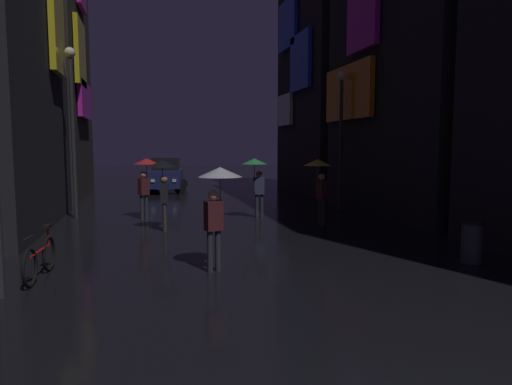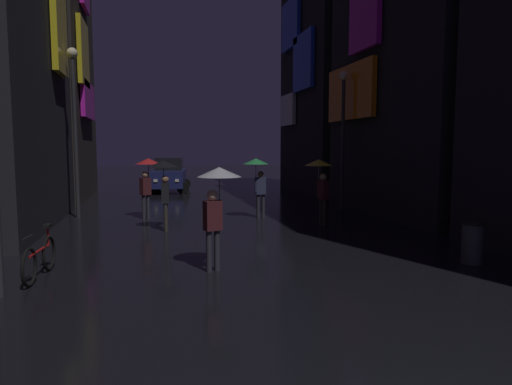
{
  "view_description": "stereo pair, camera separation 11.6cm",
  "coord_description": "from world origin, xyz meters",
  "px_view_note": "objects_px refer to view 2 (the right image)",
  "views": [
    {
      "loc": [
        -2.6,
        -2.37,
        2.53
      ],
      "look_at": [
        0.0,
        8.28,
        1.43
      ],
      "focal_mm": 32.0,
      "sensor_mm": 36.0,
      "label": 1
    },
    {
      "loc": [
        -2.48,
        -2.39,
        2.53
      ],
      "look_at": [
        0.0,
        8.28,
        1.43
      ],
      "focal_mm": 32.0,
      "sensor_mm": 36.0,
      "label": 2
    }
  ],
  "objects_px": {
    "pedestrian_midstreet_centre_clear": "(217,189)",
    "car_distant": "(169,175)",
    "pedestrian_midstreet_left_yellow": "(320,173)",
    "streetlamp_right_far": "(343,124)",
    "bicycle_parked_at_storefront": "(40,258)",
    "pedestrian_far_right_black": "(164,175)",
    "streetlamp_left_far": "(75,114)",
    "pedestrian_near_crossing_green": "(257,171)",
    "pedestrian_foreground_right_red": "(147,171)",
    "trash_bin": "(472,242)"
  },
  "relations": [
    {
      "from": "streetlamp_right_far",
      "to": "car_distant",
      "type": "bearing_deg",
      "value": 125.02
    },
    {
      "from": "pedestrian_midstreet_left_yellow",
      "to": "streetlamp_right_far",
      "type": "xyz_separation_m",
      "value": [
        2.16,
        3.16,
        1.76
      ]
    },
    {
      "from": "pedestrian_midstreet_centre_clear",
      "to": "streetlamp_left_far",
      "type": "height_order",
      "value": "streetlamp_left_far"
    },
    {
      "from": "pedestrian_foreground_right_red",
      "to": "car_distant",
      "type": "distance_m",
      "value": 9.83
    },
    {
      "from": "pedestrian_far_right_black",
      "to": "streetlamp_left_far",
      "type": "relative_size",
      "value": 0.36
    },
    {
      "from": "streetlamp_right_far",
      "to": "pedestrian_foreground_right_red",
      "type": "bearing_deg",
      "value": -175.79
    },
    {
      "from": "pedestrian_foreground_right_red",
      "to": "streetlamp_left_far",
      "type": "bearing_deg",
      "value": 165.23
    },
    {
      "from": "pedestrian_midstreet_left_yellow",
      "to": "car_distant",
      "type": "relative_size",
      "value": 0.49
    },
    {
      "from": "pedestrian_midstreet_centre_clear",
      "to": "pedestrian_midstreet_left_yellow",
      "type": "relative_size",
      "value": 1.0
    },
    {
      "from": "pedestrian_far_right_black",
      "to": "bicycle_parked_at_storefront",
      "type": "relative_size",
      "value": 1.17
    },
    {
      "from": "pedestrian_near_crossing_green",
      "to": "streetlamp_right_far",
      "type": "xyz_separation_m",
      "value": [
        3.81,
        1.39,
        1.76
      ]
    },
    {
      "from": "pedestrian_midstreet_left_yellow",
      "to": "streetlamp_left_far",
      "type": "distance_m",
      "value": 8.72
    },
    {
      "from": "pedestrian_foreground_right_red",
      "to": "bicycle_parked_at_storefront",
      "type": "xyz_separation_m",
      "value": [
        -2.02,
        -7.06,
        -1.28
      ]
    },
    {
      "from": "pedestrian_far_right_black",
      "to": "streetlamp_right_far",
      "type": "distance_m",
      "value": 7.9
    },
    {
      "from": "bicycle_parked_at_storefront",
      "to": "streetlamp_left_far",
      "type": "relative_size",
      "value": 0.31
    },
    {
      "from": "pedestrian_midstreet_left_yellow",
      "to": "car_distant",
      "type": "xyz_separation_m",
      "value": [
        -4.27,
        12.33,
        -0.74
      ]
    },
    {
      "from": "pedestrian_midstreet_centre_clear",
      "to": "bicycle_parked_at_storefront",
      "type": "bearing_deg",
      "value": 176.15
    },
    {
      "from": "car_distant",
      "to": "streetlamp_right_far",
      "type": "relative_size",
      "value": 0.78
    },
    {
      "from": "pedestrian_near_crossing_green",
      "to": "pedestrian_far_right_black",
      "type": "xyz_separation_m",
      "value": [
        -3.27,
        -1.64,
        0.0
      ]
    },
    {
      "from": "pedestrian_near_crossing_green",
      "to": "pedestrian_midstreet_left_yellow",
      "type": "height_order",
      "value": "same"
    },
    {
      "from": "pedestrian_midstreet_centre_clear",
      "to": "pedestrian_far_right_black",
      "type": "distance_m",
      "value": 4.9
    },
    {
      "from": "pedestrian_midstreet_left_yellow",
      "to": "car_distant",
      "type": "bearing_deg",
      "value": 109.11
    },
    {
      "from": "pedestrian_midstreet_left_yellow",
      "to": "trash_bin",
      "type": "bearing_deg",
      "value": -74.87
    },
    {
      "from": "pedestrian_midstreet_centre_clear",
      "to": "car_distant",
      "type": "bearing_deg",
      "value": 90.86
    },
    {
      "from": "pedestrian_midstreet_centre_clear",
      "to": "pedestrian_far_right_black",
      "type": "height_order",
      "value": "same"
    },
    {
      "from": "car_distant",
      "to": "trash_bin",
      "type": "distance_m",
      "value": 18.62
    },
    {
      "from": "car_distant",
      "to": "streetlamp_left_far",
      "type": "bearing_deg",
      "value": -111.44
    },
    {
      "from": "pedestrian_near_crossing_green",
      "to": "pedestrian_midstreet_left_yellow",
      "type": "distance_m",
      "value": 2.42
    },
    {
      "from": "car_distant",
      "to": "bicycle_parked_at_storefront",
      "type": "bearing_deg",
      "value": -100.69
    },
    {
      "from": "pedestrian_foreground_right_red",
      "to": "car_distant",
      "type": "bearing_deg",
      "value": 83.25
    },
    {
      "from": "bicycle_parked_at_storefront",
      "to": "pedestrian_midstreet_centre_clear",
      "type": "bearing_deg",
      "value": -3.85
    },
    {
      "from": "pedestrian_midstreet_centre_clear",
      "to": "pedestrian_midstreet_left_yellow",
      "type": "height_order",
      "value": "same"
    },
    {
      "from": "pedestrian_far_right_black",
      "to": "trash_bin",
      "type": "height_order",
      "value": "pedestrian_far_right_black"
    },
    {
      "from": "pedestrian_midstreet_centre_clear",
      "to": "pedestrian_far_right_black",
      "type": "bearing_deg",
      "value": 100.67
    },
    {
      "from": "pedestrian_foreground_right_red",
      "to": "trash_bin",
      "type": "bearing_deg",
      "value": -49.24
    },
    {
      "from": "pedestrian_far_right_black",
      "to": "bicycle_parked_at_storefront",
      "type": "distance_m",
      "value": 5.39
    },
    {
      "from": "streetlamp_left_far",
      "to": "pedestrian_foreground_right_red",
      "type": "bearing_deg",
      "value": -14.77
    },
    {
      "from": "car_distant",
      "to": "pedestrian_foreground_right_red",
      "type": "bearing_deg",
      "value": -96.75
    },
    {
      "from": "pedestrian_midstreet_left_yellow",
      "to": "streetlamp_left_far",
      "type": "bearing_deg",
      "value": 157.57
    },
    {
      "from": "pedestrian_near_crossing_green",
      "to": "car_distant",
      "type": "xyz_separation_m",
      "value": [
        -2.62,
        10.56,
        -0.74
      ]
    },
    {
      "from": "pedestrian_midstreet_left_yellow",
      "to": "streetlamp_right_far",
      "type": "height_order",
      "value": "streetlamp_right_far"
    },
    {
      "from": "bicycle_parked_at_storefront",
      "to": "trash_bin",
      "type": "distance_m",
      "value": 8.95
    },
    {
      "from": "pedestrian_near_crossing_green",
      "to": "trash_bin",
      "type": "height_order",
      "value": "pedestrian_near_crossing_green"
    },
    {
      "from": "pedestrian_foreground_right_red",
      "to": "streetlamp_right_far",
      "type": "bearing_deg",
      "value": 4.21
    },
    {
      "from": "pedestrian_midstreet_centre_clear",
      "to": "streetlamp_right_far",
      "type": "height_order",
      "value": "streetlamp_right_far"
    },
    {
      "from": "pedestrian_midstreet_centre_clear",
      "to": "bicycle_parked_at_storefront",
      "type": "xyz_separation_m",
      "value": [
        -3.43,
        0.23,
        -1.28
      ]
    },
    {
      "from": "pedestrian_near_crossing_green",
      "to": "streetlamp_left_far",
      "type": "distance_m",
      "value": 6.67
    },
    {
      "from": "pedestrian_foreground_right_red",
      "to": "streetlamp_left_far",
      "type": "distance_m",
      "value": 3.2
    },
    {
      "from": "pedestrian_far_right_black",
      "to": "trash_bin",
      "type": "relative_size",
      "value": 2.28
    },
    {
      "from": "pedestrian_midstreet_left_yellow",
      "to": "bicycle_parked_at_storefront",
      "type": "relative_size",
      "value": 1.17
    }
  ]
}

